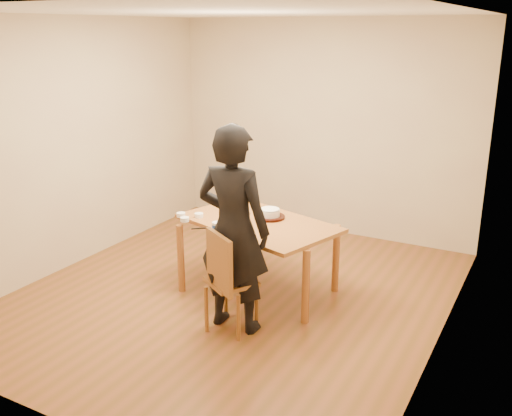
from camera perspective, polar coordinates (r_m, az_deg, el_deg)
The scene contains 16 objects.
room_shell at distance 5.66m, azimuth -0.65°, elevation 5.16°, with size 4.00×4.50×2.70m.
dining_table at distance 5.61m, azimuth 0.24°, elevation -1.52°, with size 1.52×0.90×0.04m, color brown.
dining_chair at distance 5.02m, azimuth -2.47°, elevation -7.35°, with size 0.38×0.38×0.04m, color brown.
cake_plate at distance 5.70m, azimuth 1.39°, elevation -0.89°, with size 0.30×0.30×0.02m, color #B8230C.
cake at distance 5.69m, azimuth 1.40°, elevation -0.48°, with size 0.20×0.20×0.06m, color white.
frosting_dome at distance 5.68m, azimuth 1.40°, elevation -0.06°, with size 0.19×0.19×0.03m, color white.
frosting_tub at distance 5.36m, azimuth -3.93°, elevation -1.83°, with size 0.09×0.09×0.08m, color white.
frosting_lid at distance 5.38m, azimuth -4.44°, elevation -2.15°, with size 0.10×0.10×0.01m, color #171C9A.
frosting_dollop at distance 5.38m, azimuth -4.44°, elevation -2.02°, with size 0.04×0.04×0.02m, color white.
ramekin_green at distance 5.65m, azimuth -7.15°, elevation -1.12°, with size 0.09×0.09×0.04m, color white.
ramekin_yellow at distance 5.75m, azimuth -5.73°, elevation -0.73°, with size 0.09×0.09×0.04m, color white.
ramekin_multi at distance 5.78m, azimuth -7.51°, elevation -0.67°, with size 0.09×0.09×0.04m, color white.
candy_box_pink at distance 6.20m, azimuth -3.42°, elevation 0.58°, with size 0.12×0.06×0.02m, color #EF38B1.
candy_box_green at distance 6.20m, azimuth -3.44°, elevation 0.76°, with size 0.13×0.07×0.02m, color #28991C.
spatula at distance 5.43m, azimuth -5.57°, elevation -2.03°, with size 0.17×0.02×0.01m, color black.
person at distance 4.88m, azimuth -2.27°, elevation -2.17°, with size 0.67×0.44×1.84m, color black.
Camera 1 is at (2.70, -4.48, 2.56)m, focal length 40.00 mm.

